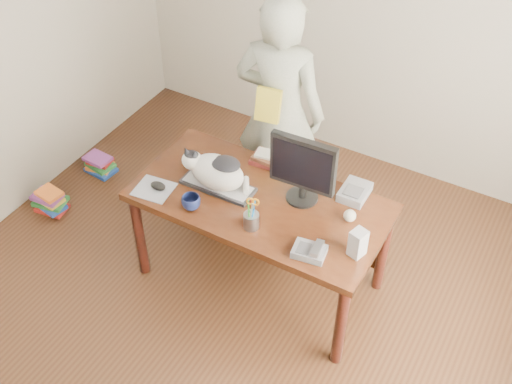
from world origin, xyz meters
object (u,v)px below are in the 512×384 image
object	(u,v)px
calculator	(355,192)
book_pile_b	(100,164)
monitor	(303,167)
pen_cup	(251,219)
mouse	(158,186)
phone	(310,251)
coffee_mug	(191,202)
book_stack	(267,159)
keyboard	(218,185)
baseball	(350,216)
desk	(266,209)
speaker	(358,243)
person	(280,113)
book_pile_a	(50,201)
cat	(215,170)

from	to	relation	value
calculator	book_pile_b	size ratio (longest dim) A/B	0.85
monitor	pen_cup	xyz separation A→B (m)	(-0.15, -0.36, -0.20)
pen_cup	mouse	world-z (taller)	pen_cup
pen_cup	phone	size ratio (longest dim) A/B	1.16
coffee_mug	book_stack	size ratio (longest dim) A/B	0.53
keyboard	baseball	xyz separation A→B (m)	(0.85, 0.14, 0.02)
phone	calculator	xyz separation A→B (m)	(0.02, 0.59, 0.00)
monitor	mouse	size ratio (longest dim) A/B	4.13
desk	book_pile_b	distance (m)	1.82
mouse	coffee_mug	world-z (taller)	coffee_mug
mouse	book_pile_b	distance (m)	1.44
desk	speaker	distance (m)	0.77
desk	book_stack	xyz separation A→B (m)	(-0.14, 0.26, 0.18)
desk	pen_cup	size ratio (longest dim) A/B	6.76
desk	phone	distance (m)	0.61
desk	book_stack	size ratio (longest dim) A/B	7.39
desk	book_stack	bearing A→B (deg)	118.05
speaker	baseball	size ratio (longest dim) A/B	2.30
keyboard	person	distance (m)	0.76
pen_cup	mouse	size ratio (longest dim) A/B	2.09
monitor	book_pile_b	size ratio (longest dim) A/B	1.81
desk	book_pile_a	distance (m)	1.85
coffee_mug	phone	size ratio (longest dim) A/B	0.57
pen_cup	mouse	bearing A→B (deg)	179.74
person	monitor	bearing A→B (deg)	119.86
keyboard	coffee_mug	bearing A→B (deg)	-100.48
monitor	coffee_mug	world-z (taller)	monitor
coffee_mug	calculator	size ratio (longest dim) A/B	0.52
monitor	coffee_mug	bearing A→B (deg)	-146.84
cat	person	distance (m)	0.75
keyboard	cat	size ratio (longest dim) A/B	1.03
desk	monitor	xyz separation A→B (m)	(0.22, 0.04, 0.41)
speaker	baseball	xyz separation A→B (m)	(-0.14, 0.23, -0.05)
calculator	book_pile_b	bearing A→B (deg)	178.38
pen_cup	coffee_mug	size ratio (longest dim) A/B	2.05
monitor	phone	distance (m)	0.52
desk	pen_cup	distance (m)	0.39
monitor	book_stack	size ratio (longest dim) A/B	2.16
speaker	person	distance (m)	1.27
keyboard	baseball	bearing A→B (deg)	7.95
pen_cup	book_pile_a	distance (m)	1.97
baseball	phone	bearing A→B (deg)	-102.86
person	book_pile_b	distance (m)	1.72
mouse	book_pile_b	bearing A→B (deg)	145.51
desk	person	size ratio (longest dim) A/B	0.90
cat	baseball	distance (m)	0.88
keyboard	monitor	xyz separation A→B (m)	(0.51, 0.15, 0.25)
mouse	book_pile_a	xyz separation A→B (m)	(-1.14, 0.03, -0.69)
pen_cup	coffee_mug	xyz separation A→B (m)	(-0.40, -0.04, -0.02)
speaker	book_stack	bearing A→B (deg)	167.76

